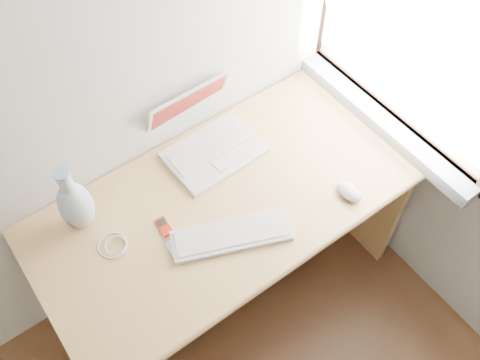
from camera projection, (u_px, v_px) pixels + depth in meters
window at (417, 21)px, 1.81m from camera, size 0.11×0.99×1.10m
desk at (212, 215)px, 2.22m from camera, size 1.45×0.72×0.76m
laptop at (207, 137)px, 2.11m from camera, size 0.38×0.31×0.25m
external_keyboard at (232, 235)px, 1.90m from camera, size 0.45×0.28×0.02m
mouse at (349, 192)px, 2.00m from camera, size 0.08×0.11×0.04m
ipod at (164, 226)px, 1.93m from camera, size 0.04×0.09×0.01m
cable_coil at (113, 245)px, 1.89m from camera, size 0.12×0.12×0.01m
remote at (173, 250)px, 1.88m from camera, size 0.04×0.08×0.01m
vase at (75, 204)px, 1.84m from camera, size 0.12×0.12×0.31m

